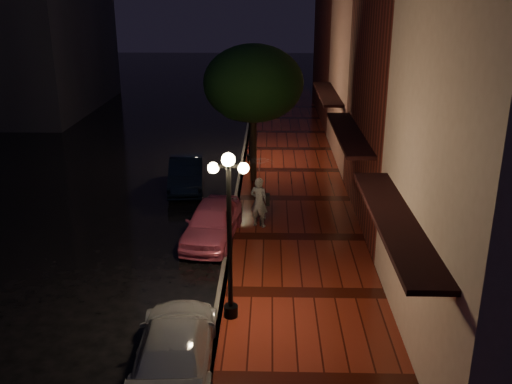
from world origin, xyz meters
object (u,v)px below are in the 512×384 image
(streetlamp_far, at_px, (250,111))
(street_tree, at_px, (254,86))
(woman_with_umbrella, at_px, (259,181))
(parking_meter, at_px, (261,203))
(navy_car, at_px, (186,174))
(streetlamp_near, at_px, (229,228))
(pink_car, at_px, (212,222))
(silver_car, at_px, (176,345))

(streetlamp_far, distance_m, street_tree, 3.44)
(woman_with_umbrella, bearing_deg, parking_meter, -170.34)
(navy_car, bearing_deg, streetlamp_near, -81.93)
(streetlamp_near, height_order, pink_car, streetlamp_near)
(streetlamp_far, xyz_separation_m, silver_car, (-1.08, -15.94, -1.99))
(pink_car, height_order, navy_car, pink_car)
(parking_meter, bearing_deg, navy_car, 117.21)
(streetlamp_near, distance_m, parking_meter, 6.11)
(street_tree, xyz_separation_m, pink_car, (-1.21, -6.03, -3.58))
(navy_car, bearing_deg, silver_car, -89.09)
(streetlamp_near, height_order, streetlamp_far, same)
(woman_with_umbrella, bearing_deg, navy_car, -29.48)
(navy_car, bearing_deg, woman_with_umbrella, -59.73)
(streetlamp_near, distance_m, street_tree, 11.12)
(streetlamp_far, xyz_separation_m, parking_meter, (0.65, -8.13, -1.58))
(pink_car, bearing_deg, streetlamp_far, 91.12)
(woman_with_umbrella, relative_size, parking_meter, 1.75)
(streetlamp_near, bearing_deg, woman_with_umbrella, 84.19)
(street_tree, distance_m, silver_car, 13.50)
(streetlamp_far, relative_size, silver_car, 1.02)
(streetlamp_near, xyz_separation_m, parking_meter, (0.65, 5.87, -1.58))
(pink_car, height_order, woman_with_umbrella, woman_with_umbrella)
(pink_car, height_order, silver_car, pink_car)
(streetlamp_far, relative_size, navy_car, 1.08)
(streetlamp_far, bearing_deg, street_tree, -85.09)
(street_tree, xyz_separation_m, silver_car, (-1.34, -12.93, -3.63))
(streetlamp_near, distance_m, woman_with_umbrella, 5.96)
(streetlamp_near, distance_m, silver_car, 2.98)
(pink_car, relative_size, silver_car, 0.93)
(streetlamp_far, bearing_deg, parking_meter, -85.43)
(streetlamp_far, bearing_deg, streetlamp_near, -90.00)
(street_tree, relative_size, silver_car, 1.38)
(pink_car, relative_size, parking_meter, 2.74)
(navy_car, height_order, silver_car, navy_car)
(pink_car, bearing_deg, parking_meter, 36.76)
(parking_meter, bearing_deg, street_tree, 84.91)
(streetlamp_near, bearing_deg, streetlamp_far, 90.00)
(streetlamp_far, relative_size, woman_with_umbrella, 1.72)
(parking_meter, bearing_deg, pink_car, -159.82)
(streetlamp_near, xyz_separation_m, woman_with_umbrella, (0.60, 5.88, -0.80))
(streetlamp_near, bearing_deg, parking_meter, 83.68)
(street_tree, relative_size, pink_car, 1.48)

